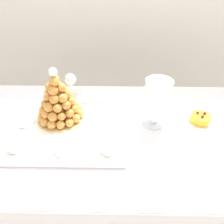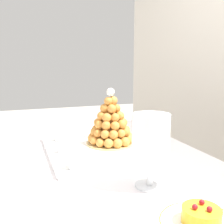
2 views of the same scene
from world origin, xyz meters
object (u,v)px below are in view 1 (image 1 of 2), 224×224
Objects in this scene: creme_brulee_ramekin at (27,121)px; macaron_goblet at (157,99)px; dessert_cup_centre at (108,148)px; croquembouche at (58,101)px; fruit_tart_plate at (200,120)px; dessert_cup_left at (13,145)px; wine_glass at (70,80)px; serving_tray at (68,129)px; dessert_cup_mid_left at (60,148)px.

macaron_goblet reaches higher than creme_brulee_ramekin.
dessert_cup_centre is at bearing -138.09° from macaron_goblet.
fruit_tart_plate is (0.68, -0.01, -0.09)m from croquembouche.
wine_glass reaches higher than dessert_cup_left.
dessert_cup_centre is at bearing -154.57° from fruit_tart_plate.
croquembouche is at bearing -93.82° from wine_glass.
serving_tray is at bearing -11.07° from creme_brulee_ramekin.
croquembouche is 4.64× the size of dessert_cup_mid_left.
creme_brulee_ramekin is 0.62m from macaron_goblet.
wine_glass is at bearing 94.15° from dessert_cup_mid_left.
dessert_cup_left is 0.85m from fruit_tart_plate.
serving_tray is 0.32m from wine_glass.
serving_tray is at bearing 143.25° from dessert_cup_centre.
dessert_cup_left is 1.01× the size of dessert_cup_centre.
fruit_tart_plate is (0.63, 0.22, -0.02)m from dessert_cup_mid_left.
macaron_goblet reaches higher than wine_glass.
dessert_cup_mid_left is 0.23× the size of macaron_goblet.
macaron_goblet is at bearing 17.20° from dessert_cup_left.
macaron_goblet is 0.26m from fruit_tart_plate.
creme_brulee_ramekin is 0.43× the size of fruit_tart_plate.
dessert_cup_centre reaches higher than fruit_tart_plate.
creme_brulee_ramekin is 0.63× the size of wine_glass.
croquembouche is 0.23m from wine_glass.
serving_tray is 9.92× the size of dessert_cup_left.
macaron_goblet is at bearing -30.32° from wine_glass.
dessert_cup_centre is at bearing -36.75° from serving_tray.
croquembouche reaches higher than dessert_cup_centre.
dessert_cup_mid_left is (0.19, -0.01, 0.00)m from dessert_cup_left.
wine_glass is at bearing 160.39° from fruit_tart_plate.
serving_tray is 0.64m from fruit_tart_plate.
fruit_tart_plate is (0.84, 0.03, -0.01)m from creme_brulee_ramekin.
dessert_cup_mid_left is 1.08× the size of dessert_cup_centre.
croquembouche is 0.69m from fruit_tart_plate.
wine_glass reaches higher than serving_tray.
macaron_goblet reaches higher than fruit_tart_plate.
dessert_cup_centre is (0.24, -0.22, -0.08)m from croquembouche.
dessert_cup_left is 0.38m from dessert_cup_centre.
dessert_cup_mid_left is 0.46m from macaron_goblet.
croquembouche is 1.88× the size of wine_glass.
fruit_tart_plate is at bearing 13.83° from dessert_cup_left.
macaron_goblet is (0.41, 0.20, 0.11)m from dessert_cup_mid_left.
macaron_goblet is 1.19× the size of fruit_tart_plate.
dessert_cup_mid_left reaches higher than dessert_cup_left.
dessert_cup_left is 0.38× the size of wine_glass.
croquembouche is 0.27m from dessert_cup_left.
dessert_cup_centre is 0.22× the size of macaron_goblet.
creme_brulee_ramekin is at bearing 168.93° from serving_tray.
macaron_goblet is (0.21, 0.19, 0.11)m from dessert_cup_centre.
dessert_cup_left is at bearing -162.80° from macaron_goblet.
dessert_cup_mid_left is 0.28m from creme_brulee_ramekin.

